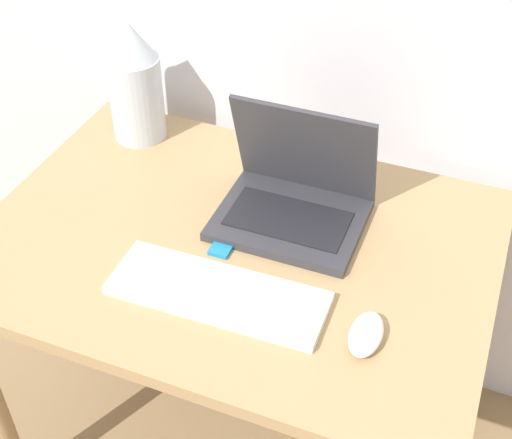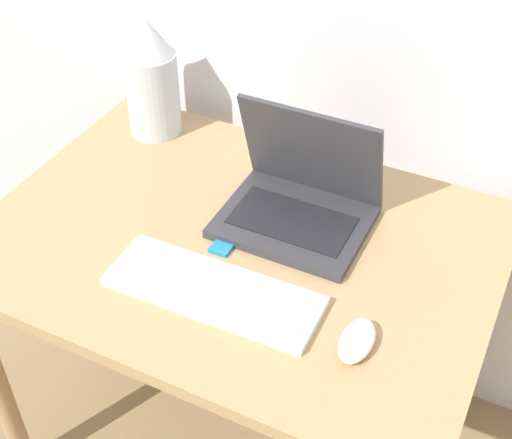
% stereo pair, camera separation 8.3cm
% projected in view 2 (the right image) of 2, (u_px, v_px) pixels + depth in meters
% --- Properties ---
extents(desk, '(1.05, 0.75, 0.73)m').
position_uv_depth(desk, '(238.00, 272.00, 1.54)').
color(desk, tan).
rests_on(desk, ground_plane).
extents(laptop, '(0.30, 0.24, 0.25)m').
position_uv_depth(laptop, '(300.00, 197.00, 1.49)').
color(laptop, '#333338').
rests_on(laptop, desk).
extents(keyboard, '(0.42, 0.15, 0.02)m').
position_uv_depth(keyboard, '(214.00, 291.00, 1.34)').
color(keyboard, white).
rests_on(keyboard, desk).
extents(mouse, '(0.06, 0.11, 0.03)m').
position_uv_depth(mouse, '(357.00, 341.00, 1.24)').
color(mouse, white).
rests_on(mouse, desk).
extents(vase, '(0.13, 0.13, 0.30)m').
position_uv_depth(vase, '(151.00, 78.00, 1.69)').
color(vase, silver).
rests_on(vase, desk).
extents(mp3_player, '(0.04, 0.05, 0.01)m').
position_uv_depth(mp3_player, '(223.00, 246.00, 1.45)').
color(mp3_player, '#1E7FB7').
rests_on(mp3_player, desk).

